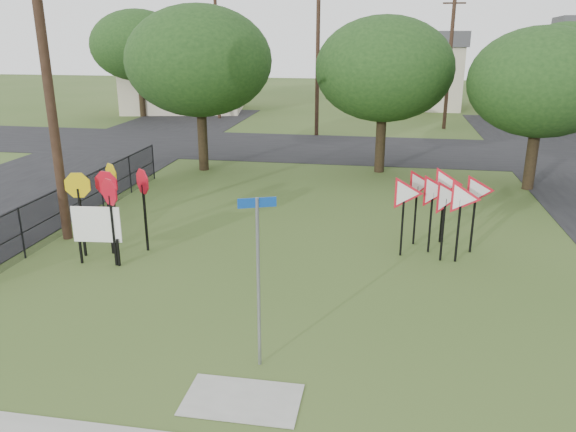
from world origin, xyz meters
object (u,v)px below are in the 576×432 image
(yield_sign_cluster, at_px, (440,194))
(info_board, at_px, (97,227))
(street_name_sign, at_px, (258,274))
(stop_sign_cluster, at_px, (110,192))

(yield_sign_cluster, relative_size, info_board, 1.83)
(street_name_sign, xyz_separation_m, yield_sign_cluster, (3.73, 6.49, -0.15))
(street_name_sign, bearing_deg, stop_sign_cluster, 137.56)
(yield_sign_cluster, xyz_separation_m, info_board, (-9.08, -2.49, -0.64))
(street_name_sign, bearing_deg, yield_sign_cluster, 60.12)
(info_board, bearing_deg, yield_sign_cluster, 15.35)
(street_name_sign, distance_m, yield_sign_cluster, 7.49)
(info_board, bearing_deg, street_name_sign, -36.78)
(yield_sign_cluster, distance_m, info_board, 9.44)
(stop_sign_cluster, bearing_deg, street_name_sign, -42.44)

